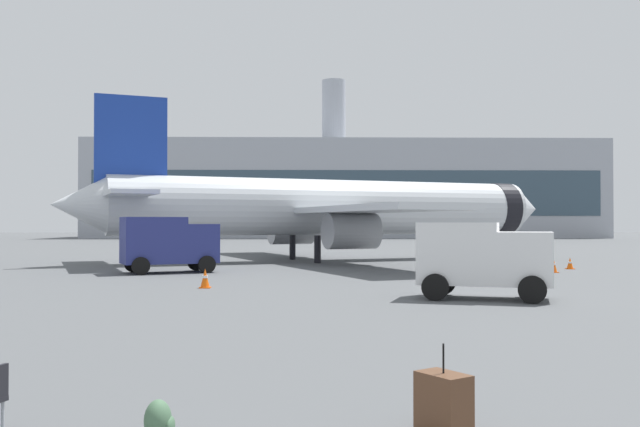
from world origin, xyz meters
TOP-DOWN VIEW (x-y plane):
  - airplane_at_gate at (1.73, 44.56)m, footprint 34.53×31.62m
  - service_truck at (-7.01, 32.93)m, footprint 5.28×3.99m
  - cargo_van at (6.17, 19.91)m, footprint 4.80×3.43m
  - safety_cone_near at (11.40, 44.67)m, footprint 0.44×0.44m
  - safety_cone_mid at (13.11, 32.59)m, footprint 0.44×0.44m
  - safety_cone_far at (-3.84, 24.16)m, footprint 0.44×0.44m
  - safety_cone_outer at (15.04, 35.38)m, footprint 0.44×0.44m
  - rolling_suitcase at (1.82, 4.70)m, footprint 0.69×0.75m
  - traveller_backpack at (-1.58, 4.53)m, footprint 0.36×0.40m
  - terminal_building at (7.42, 127.07)m, footprint 92.02×21.71m

SIDE VIEW (x-z plane):
  - traveller_backpack at x=-1.58m, z-range -0.01..0.47m
  - safety_cone_near at x=11.40m, z-range -0.01..0.63m
  - safety_cone_outer at x=15.04m, z-range -0.01..0.65m
  - safety_cone_mid at x=13.11m, z-range -0.01..0.76m
  - safety_cone_far at x=-3.84m, z-range -0.01..0.77m
  - rolling_suitcase at x=1.82m, z-range -0.16..0.94m
  - cargo_van at x=6.17m, z-range 0.15..2.75m
  - service_truck at x=-7.01m, z-range 0.16..3.05m
  - airplane_at_gate at x=1.73m, z-range -1.59..8.91m
  - terminal_building at x=7.42m, z-range -5.90..23.49m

